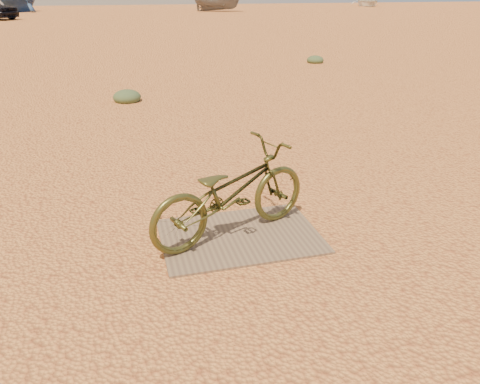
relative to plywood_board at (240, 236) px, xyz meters
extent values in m
plane|color=#E59950|center=(-0.20, 0.26, -0.01)|extent=(120.00, 120.00, 0.00)
cube|color=#74614B|center=(0.00, 0.00, 0.00)|extent=(1.52, 1.07, 0.02)
imported|color=#464820|center=(-0.08, 0.03, 0.46)|extent=(1.82, 1.17, 0.90)
imported|color=slate|center=(9.20, 41.88, 0.88)|extent=(4.92, 3.63, 1.79)
imported|color=white|center=(28.66, 48.94, 0.48)|extent=(4.76, 5.59, 0.98)
ellipsoid|color=#4A5E3F|center=(-0.78, 6.26, -0.01)|extent=(0.58, 0.58, 0.32)
ellipsoid|color=#4A5E3F|center=(5.24, 10.20, -0.01)|extent=(0.53, 0.53, 0.29)
camera|label=1|loc=(-1.05, -3.86, 2.24)|focal=35.00mm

